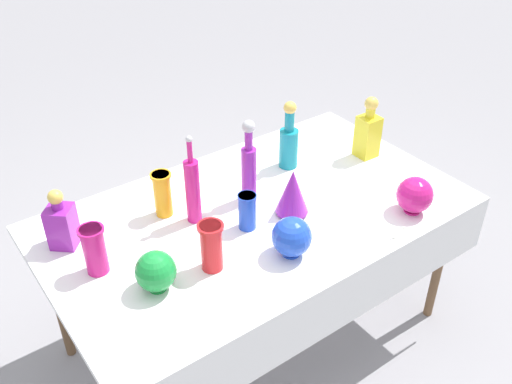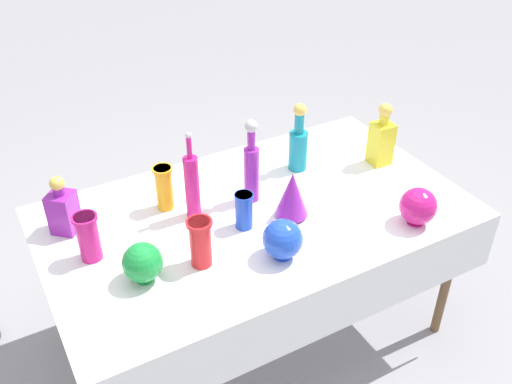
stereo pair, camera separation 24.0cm
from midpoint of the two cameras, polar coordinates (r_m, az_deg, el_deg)
name	(u,v)px [view 1 (the left image)]	position (r m, az deg, el deg)	size (l,w,h in m)	color
ground_plane	(256,332)	(2.97, -2.38, -13.92)	(40.00, 40.00, 0.00)	gray
display_table	(260,225)	(2.47, -2.35, -3.39)	(1.81, 1.06, 0.76)	white
tall_bottle_0	(289,141)	(2.69, 0.75, 5.01)	(0.09, 0.09, 0.34)	teal
tall_bottle_1	(249,167)	(2.44, -3.54, 2.43)	(0.07, 0.07, 0.39)	purple
tall_bottle_2	(193,189)	(2.34, -9.28, 0.15)	(0.06, 0.06, 0.40)	#C61972
square_decanter_0	(368,131)	(2.81, 8.76, 5.94)	(0.10, 0.10, 0.32)	yellow
square_decanter_1	(61,223)	(2.38, -21.65, -2.99)	(0.14, 0.14, 0.26)	purple
slender_vase_0	(162,193)	(2.43, -12.15, -0.18)	(0.09, 0.09, 0.20)	orange
slender_vase_1	(211,245)	(2.12, -7.74, -5.41)	(0.10, 0.10, 0.20)	red
slender_vase_2	(247,210)	(2.31, -3.86, -1.94)	(0.08, 0.08, 0.16)	blue
slender_vase_3	(94,249)	(2.21, -18.90, -5.51)	(0.10, 0.10, 0.20)	#C61972
fluted_vase_0	(292,192)	(2.38, 0.80, -0.07)	(0.14, 0.14, 0.21)	purple
round_bowl_0	(292,237)	(2.18, 0.45, -4.62)	(0.16, 0.16, 0.16)	blue
round_bowl_1	(415,195)	(2.46, 12.95, -0.39)	(0.16, 0.16, 0.16)	#C61972
round_bowl_2	(156,271)	(2.09, -13.29, -7.86)	(0.15, 0.15, 0.16)	#198C38
price_tag_left	(399,233)	(2.35, 11.33, -4.12)	(0.06, 0.01, 0.03)	white
cardboard_box_behind_left	(181,207)	(3.60, -9.41, -1.59)	(0.60, 0.49, 0.33)	tan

